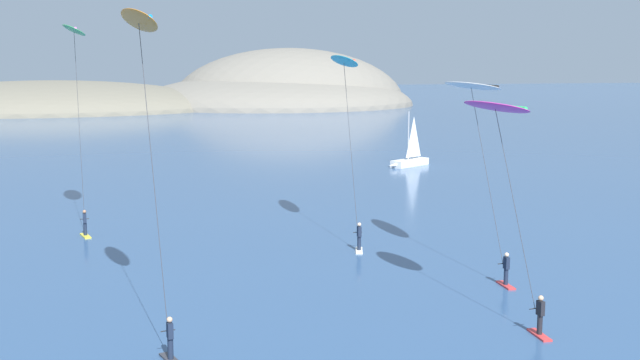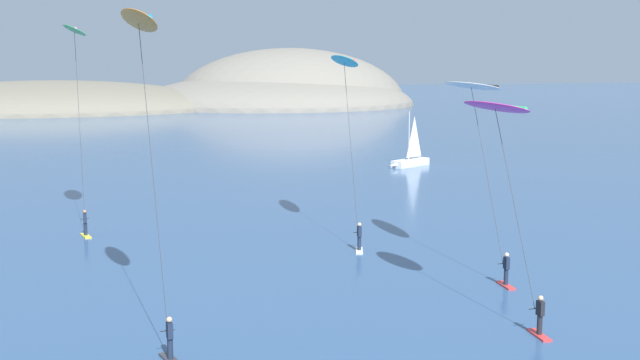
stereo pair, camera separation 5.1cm
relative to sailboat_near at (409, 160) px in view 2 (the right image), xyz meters
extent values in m
ellipsoid|color=slate|center=(7.18, 110.35, -0.64)|extent=(55.68, 46.52, 26.64)
ellipsoid|color=#6B6656|center=(-46.99, 101.50, -0.64)|extent=(76.81, 50.14, 12.50)
ellipsoid|color=slate|center=(3.40, 107.38, -0.64)|extent=(65.12, 55.39, 14.98)
cube|color=white|center=(0.25, 0.17, -0.29)|extent=(4.76, 3.85, 0.70)
cone|color=white|center=(-1.74, -1.17, -0.29)|extent=(2.16, 1.76, 0.67)
cylinder|color=#B2B2B7|center=(0.00, 0.00, 2.56)|extent=(0.12, 0.12, 5.00)
pyramid|color=white|center=(0.75, 0.51, 2.38)|extent=(1.54, 1.07, 4.25)
cylinder|color=#A5A5AD|center=(0.75, 0.51, 0.31)|extent=(1.54, 1.07, 0.08)
cube|color=red|center=(-9.33, -43.04, -0.60)|extent=(0.40, 1.50, 0.08)
cylinder|color=#192338|center=(-9.33, -43.04, -0.16)|extent=(0.22, 0.22, 0.80)
cube|color=#192338|center=(-9.33, -43.04, 0.54)|extent=(0.22, 0.35, 0.60)
sphere|color=beige|center=(-9.33, -43.04, 0.96)|extent=(0.22, 0.22, 0.22)
cylinder|color=black|center=(-9.35, -42.69, 0.42)|extent=(0.55, 0.08, 0.04)
ellipsoid|color=white|center=(-9.63, -38.70, 9.13)|extent=(1.69, 6.13, 0.56)
cylinder|color=black|center=(-9.63, -38.70, 9.18)|extent=(0.55, 5.75, 0.16)
cylinder|color=#333338|center=(-9.49, -40.69, 4.72)|extent=(0.30, 4.02, 8.62)
cube|color=#2D2D33|center=(-25.97, -49.53, -0.60)|extent=(0.86, 1.55, 0.08)
cylinder|color=#192338|center=(-25.97, -49.53, -0.16)|extent=(0.22, 0.22, 0.80)
cube|color=#192338|center=(-25.97, -49.53, 0.54)|extent=(0.26, 0.37, 0.60)
sphere|color=tan|center=(-25.97, -49.53, 0.96)|extent=(0.22, 0.22, 0.22)
cylinder|color=black|center=(-26.03, -49.19, 0.42)|extent=(0.55, 0.15, 0.04)
ellipsoid|color=orange|center=(-26.74, -45.60, 12.08)|extent=(2.13, 4.97, 1.05)
cylinder|color=#0F7FE5|center=(-26.74, -45.60, 12.13)|extent=(1.04, 4.52, 0.16)
cylinder|color=#333338|center=(-26.39, -47.39, 6.20)|extent=(0.73, 3.61, 11.57)
cube|color=red|center=(-11.13, -50.02, -0.60)|extent=(0.41, 1.50, 0.08)
cylinder|color=black|center=(-11.13, -50.02, -0.16)|extent=(0.22, 0.22, 0.80)
cube|color=black|center=(-11.13, -50.02, 0.54)|extent=(0.26, 0.37, 0.60)
sphere|color=tan|center=(-11.13, -50.02, 0.96)|extent=(0.22, 0.22, 0.22)
cylinder|color=black|center=(-11.19, -49.67, 0.42)|extent=(0.55, 0.14, 0.04)
ellipsoid|color=#D62D9E|center=(-11.76, -46.46, 8.51)|extent=(2.26, 4.71, 0.66)
cylinder|color=#28D160|center=(-11.76, -46.46, 8.56)|extent=(0.91, 4.26, 0.16)
cylinder|color=#333338|center=(-11.48, -48.06, 4.41)|extent=(0.60, 3.24, 8.00)
cube|color=silver|center=(-14.58, -34.50, -0.60)|extent=(0.76, 1.55, 0.08)
cylinder|color=#192338|center=(-14.58, -34.50, -0.16)|extent=(0.22, 0.22, 0.80)
cube|color=#192338|center=(-14.58, -34.50, 0.54)|extent=(0.20, 0.34, 0.60)
sphere|color=beige|center=(-14.58, -34.50, 0.96)|extent=(0.22, 0.22, 0.22)
cylinder|color=black|center=(-14.58, -34.15, 0.42)|extent=(0.55, 0.04, 0.04)
ellipsoid|color=#23B2C6|center=(-14.59, -30.65, 10.38)|extent=(1.22, 5.32, 0.89)
cylinder|color=#DB4C38|center=(-14.59, -30.65, 10.43)|extent=(0.17, 5.05, 0.16)
cylinder|color=#333338|center=(-14.59, -32.40, 5.35)|extent=(0.03, 3.52, 9.87)
cube|color=yellow|center=(-30.56, -27.00, -0.60)|extent=(0.81, 1.55, 0.08)
cylinder|color=#192338|center=(-30.56, -27.00, -0.16)|extent=(0.22, 0.22, 0.80)
cube|color=#192338|center=(-30.56, -27.00, 0.54)|extent=(0.24, 0.36, 0.60)
sphere|color=#9E7051|center=(-30.56, -27.00, 0.96)|extent=(0.22, 0.22, 0.22)
cylinder|color=black|center=(-30.60, -26.66, 0.42)|extent=(0.55, 0.11, 0.04)
ellipsoid|color=green|center=(-30.93, -23.93, 12.35)|extent=(2.08, 5.16, 0.86)
cylinder|color=#D660B7|center=(-30.93, -23.93, 12.40)|extent=(0.73, 4.75, 0.16)
cylinder|color=#333338|center=(-30.76, -25.29, 6.33)|extent=(0.35, 2.75, 11.84)
camera|label=1|loc=(-26.62, -78.78, 10.67)|focal=45.00mm
camera|label=2|loc=(-26.57, -78.79, 10.67)|focal=45.00mm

